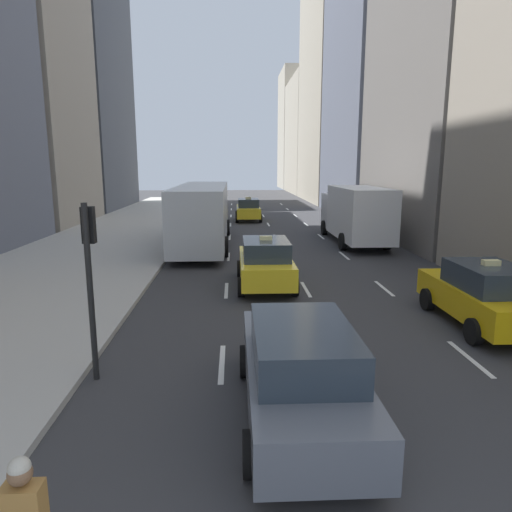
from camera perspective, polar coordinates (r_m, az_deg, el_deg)
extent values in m
cube|color=#ADAAA3|center=(29.60, -16.59, 2.60)|extent=(8.00, 66.00, 0.15)
cube|color=white|center=(10.36, -4.28, -13.22)|extent=(0.12, 2.00, 0.01)
cube|color=white|center=(16.01, -3.72, -4.30)|extent=(0.12, 2.00, 0.01)
cube|color=white|center=(21.85, -3.47, -0.08)|extent=(0.12, 2.00, 0.01)
cube|color=white|center=(27.76, -3.32, 2.36)|extent=(0.12, 2.00, 0.01)
cube|color=white|center=(33.70, -3.22, 3.93)|extent=(0.12, 2.00, 0.01)
cube|color=white|center=(39.66, -3.15, 5.04)|extent=(0.12, 2.00, 0.01)
cube|color=white|center=(45.63, -3.10, 5.85)|extent=(0.12, 2.00, 0.01)
cube|color=white|center=(51.61, -3.06, 6.48)|extent=(0.12, 2.00, 0.01)
cube|color=white|center=(10.65, 11.34, -12.71)|extent=(0.12, 2.00, 0.01)
cube|color=white|center=(16.20, 6.25, -4.15)|extent=(0.12, 2.00, 0.01)
cube|color=white|center=(21.99, 3.85, -0.01)|extent=(0.12, 2.00, 0.01)
cube|color=white|center=(27.87, 2.45, 2.40)|extent=(0.12, 2.00, 0.01)
cube|color=white|center=(33.79, 1.54, 3.97)|extent=(0.12, 2.00, 0.01)
cube|color=white|center=(39.74, 0.90, 5.06)|extent=(0.12, 2.00, 0.01)
cube|color=white|center=(45.70, 0.43, 5.88)|extent=(0.12, 2.00, 0.01)
cube|color=white|center=(51.67, 0.06, 6.50)|extent=(0.12, 2.00, 0.01)
cube|color=white|center=(11.63, 25.13, -11.50)|extent=(0.12, 2.00, 0.01)
cube|color=white|center=(16.86, 15.71, -3.90)|extent=(0.12, 2.00, 0.01)
cube|color=white|center=(22.48, 10.95, 0.06)|extent=(0.12, 2.00, 0.01)
cube|color=white|center=(28.26, 8.12, 2.42)|extent=(0.12, 2.00, 0.01)
cube|color=white|center=(34.11, 6.25, 3.97)|extent=(0.12, 2.00, 0.01)
cube|color=white|center=(40.01, 4.92, 5.07)|extent=(0.12, 2.00, 0.01)
cube|color=white|center=(45.93, 3.94, 5.88)|extent=(0.12, 2.00, 0.01)
cube|color=white|center=(51.88, 3.17, 6.50)|extent=(0.12, 2.00, 0.01)
cube|color=gray|center=(38.16, -26.56, 22.86)|extent=(6.00, 10.12, 25.39)
cube|color=#4C515B|center=(50.33, -20.57, 22.64)|extent=(6.00, 14.03, 29.61)
cube|color=slate|center=(43.32, 14.60, 24.10)|extent=(6.00, 14.32, 28.34)
cube|color=#A89E89|center=(58.89, 9.74, 22.46)|extent=(6.00, 16.67, 31.78)
cube|color=#A89E89|center=(74.65, 6.68, 14.60)|extent=(6.00, 17.01, 17.47)
cube|color=#A89E89|center=(89.87, 5.08, 15.35)|extent=(6.00, 12.47, 21.53)
cube|color=yellow|center=(16.43, 1.17, -1.34)|extent=(1.80, 4.40, 0.76)
cube|color=#28333D|center=(16.04, 1.24, 0.89)|extent=(1.58, 2.29, 0.64)
cube|color=#F2E599|center=(15.97, 1.25, 2.27)|extent=(0.44, 0.20, 0.14)
cylinder|color=black|center=(17.81, -2.03, -1.61)|extent=(0.22, 0.66, 0.66)
cylinder|color=black|center=(17.92, 3.74, -1.54)|extent=(0.22, 0.66, 0.66)
cylinder|color=black|center=(15.17, -1.89, -3.90)|extent=(0.22, 0.66, 0.66)
cylinder|color=black|center=(15.29, 4.88, -3.81)|extent=(0.22, 0.66, 0.66)
cube|color=yellow|center=(36.22, -0.98, 5.58)|extent=(1.80, 4.40, 0.76)
cube|color=#28333D|center=(35.89, -0.97, 6.65)|extent=(1.58, 2.29, 0.64)
cube|color=#F2E599|center=(35.86, -0.97, 7.27)|extent=(0.44, 0.20, 0.14)
cylinder|color=black|center=(37.60, -2.41, 5.20)|extent=(0.22, 0.66, 0.66)
cylinder|color=black|center=(37.65, 0.34, 5.22)|extent=(0.22, 0.66, 0.66)
cylinder|color=black|center=(34.89, -2.39, 4.73)|extent=(0.22, 0.66, 0.66)
cylinder|color=black|center=(34.94, 0.58, 4.75)|extent=(0.22, 0.66, 0.66)
cube|color=yellow|center=(13.86, 26.38, -4.93)|extent=(1.80, 4.40, 0.76)
cube|color=#28333D|center=(13.47, 27.18, -2.37)|extent=(1.58, 2.29, 0.64)
cube|color=#F2E599|center=(13.40, 27.33, -0.75)|extent=(0.44, 0.20, 0.14)
cylinder|color=black|center=(14.74, 20.63, -5.09)|extent=(0.22, 0.66, 0.66)
cylinder|color=black|center=(15.54, 26.76, -4.76)|extent=(0.22, 0.66, 0.66)
cylinder|color=black|center=(12.41, 25.60, -8.52)|extent=(0.22, 0.66, 0.66)
cube|color=#565B66|center=(8.16, 5.45, -14.81)|extent=(1.80, 4.96, 0.78)
cube|color=#28333D|center=(7.60, 5.87, -10.99)|extent=(1.58, 2.58, 0.64)
cylinder|color=black|center=(9.64, -1.36, -13.02)|extent=(0.22, 0.66, 0.66)
cylinder|color=black|center=(9.84, 9.44, -12.65)|extent=(0.22, 0.66, 0.66)
cylinder|color=black|center=(6.95, -0.70, -23.50)|extent=(0.22, 0.66, 0.66)
cylinder|color=black|center=(7.23, 14.91, -22.41)|extent=(0.22, 0.66, 0.66)
cube|color=#B7BCC1|center=(24.74, -6.69, 5.40)|extent=(2.50, 11.60, 2.90)
cube|color=#28333D|center=(30.42, -5.97, 7.16)|extent=(2.30, 0.12, 1.40)
cube|color=#28333D|center=(24.82, -9.51, 6.15)|extent=(0.08, 9.86, 1.10)
cube|color=yellow|center=(30.37, -6.00, 8.85)|extent=(1.50, 0.10, 0.36)
cylinder|color=black|center=(28.55, -8.65, 3.50)|extent=(0.30, 1.00, 1.00)
cylinder|color=black|center=(28.40, -3.62, 3.56)|extent=(0.30, 1.00, 1.00)
cylinder|color=black|center=(21.90, -10.43, 1.09)|extent=(0.30, 1.00, 1.00)
cylinder|color=black|center=(21.70, -3.88, 1.16)|extent=(0.30, 1.00, 1.00)
cube|color=silver|center=(29.17, 10.62, 5.57)|extent=(2.10, 2.40, 2.10)
cube|color=#28333D|center=(30.26, 10.14, 6.36)|extent=(1.90, 0.10, 0.90)
cube|color=white|center=(25.09, 12.83, 5.28)|extent=(2.30, 6.00, 2.70)
cylinder|color=black|center=(29.07, 8.52, 3.54)|extent=(0.28, 0.90, 0.90)
cylinder|color=black|center=(29.55, 12.53, 3.52)|extent=(0.28, 0.90, 0.90)
cylinder|color=black|center=(23.83, 10.78, 1.78)|extent=(0.28, 0.90, 0.90)
cylinder|color=black|center=(24.47, 16.03, 1.78)|extent=(0.28, 0.90, 0.90)
cube|color=olive|center=(5.22, -26.97, -26.66)|extent=(0.36, 0.22, 0.56)
sphere|color=brown|center=(4.99, -27.41, -22.99)|extent=(0.22, 0.22, 0.22)
sphere|color=#B2AD9E|center=(4.96, -27.48, -22.41)|extent=(0.20, 0.20, 0.20)
cylinder|color=black|center=(9.60, -19.99, -4.50)|extent=(0.12, 0.12, 3.60)
cube|color=black|center=(9.51, -20.21, 3.65)|extent=(0.24, 0.20, 0.72)
sphere|color=red|center=(9.59, -20.11, 5.10)|extent=(0.14, 0.14, 0.14)
sphere|color=#4C3F14|center=(9.62, -20.02, 3.74)|extent=(0.14, 0.14, 0.14)
sphere|color=#198C2D|center=(9.65, -19.93, 2.39)|extent=(0.14, 0.14, 0.14)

